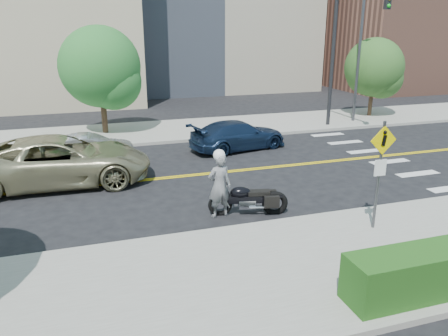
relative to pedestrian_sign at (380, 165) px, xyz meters
name	(u,v)px	position (x,y,z in m)	size (l,w,h in m)	color
ground_plane	(178,177)	(-4.20, 6.31, -1.96)	(120.00, 120.00, 0.00)	black
sidewalk_near	(246,277)	(-4.20, -1.19, -1.89)	(60.00, 5.00, 0.15)	#9E9B91
sidewalk_far	(149,132)	(-4.20, 13.81, -1.89)	(60.00, 5.00, 0.15)	#9E9B91
building_right	(406,21)	(21.80, 26.31, 4.04)	(14.00, 12.00, 12.00)	#8C5947
lamp_post	(359,51)	(7.80, 12.81, 2.19)	(0.16, 0.16, 8.00)	#4C4C51
traffic_light	(343,43)	(5.80, 11.39, 2.71)	(0.28, 4.50, 7.00)	black
pedestrian_sign	(380,165)	(0.00, 0.00, 0.00)	(0.78, 0.08, 3.00)	#4C4C51
motorcyclist	(219,184)	(-3.76, 2.34, -0.91)	(0.79, 0.58, 2.10)	silver
motorcycle	(249,192)	(-2.87, 2.22, -1.25)	(2.34, 0.71, 1.43)	black
suv	(61,161)	(-8.35, 6.82, -1.08)	(2.92, 6.33, 1.76)	tan
parked_car_silver	(91,148)	(-7.28, 9.35, -1.37)	(1.24, 3.56, 1.17)	#999CA0
parked_car_blue	(238,135)	(-0.68, 9.36, -1.29)	(1.89, 4.64, 1.35)	#192C4B
tree_far_a	(100,67)	(-6.44, 14.12, 1.57)	(4.09, 4.09, 5.59)	#382619
tree_far_b	(374,67)	(9.66, 13.85, 1.15)	(3.54, 3.54, 4.89)	#382619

